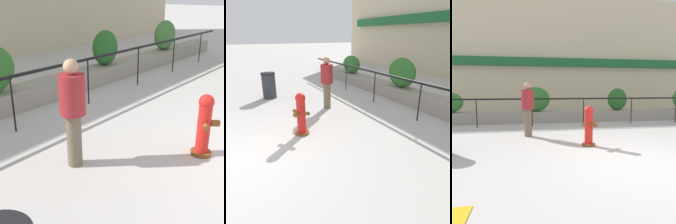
# 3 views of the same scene
# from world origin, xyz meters

# --- Properties ---
(ground_plane) EXTENTS (120.00, 120.00, 0.00)m
(ground_plane) POSITION_xyz_m (0.00, 0.00, 0.00)
(ground_plane) COLOR #BCB7B2
(planter_wall_low) EXTENTS (18.00, 0.70, 0.50)m
(planter_wall_low) POSITION_xyz_m (0.00, 6.00, 0.25)
(planter_wall_low) COLOR gray
(planter_wall_low) RESTS_ON ground
(fence_railing_segment) EXTENTS (15.00, 0.05, 1.15)m
(fence_railing_segment) POSITION_xyz_m (-0.00, 4.90, 1.02)
(fence_railing_segment) COLOR black
(fence_railing_segment) RESTS_ON ground
(hedge_bush_0) EXTENTS (1.24, 0.70, 0.88)m
(hedge_bush_0) POSITION_xyz_m (-5.69, 6.00, 0.94)
(hedge_bush_0) COLOR #2D6B28
(hedge_bush_0) RESTS_ON planter_wall_low
(hedge_bush_1) EXTENTS (1.29, 0.59, 1.10)m
(hedge_bush_1) POSITION_xyz_m (-1.97, 6.00, 1.05)
(hedge_bush_1) COLOR #2D6B28
(hedge_bush_1) RESTS_ON planter_wall_low
(fire_hydrant) EXTENTS (0.49, 0.49, 1.08)m
(fire_hydrant) POSITION_xyz_m (-0.69, 1.60, 0.55)
(fire_hydrant) COLOR brown
(fire_hydrant) RESTS_ON ground
(pedestrian) EXTENTS (0.53, 0.53, 1.73)m
(pedestrian) POSITION_xyz_m (-2.30, 3.05, 0.99)
(pedestrian) COLOR brown
(pedestrian) RESTS_ON ground
(trash_bin) EXTENTS (0.55, 0.55, 1.01)m
(trash_bin) POSITION_xyz_m (-4.53, 1.54, 0.51)
(trash_bin) COLOR #2D3338
(trash_bin) RESTS_ON ground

